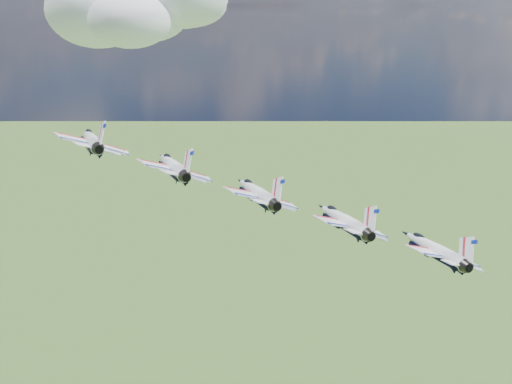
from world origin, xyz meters
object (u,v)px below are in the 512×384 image
jet_0 (91,140)px  jet_3 (343,220)px  jet_1 (172,165)px  jet_4 (433,248)px  jet_2 (256,192)px

jet_0 → jet_3: 34.14m
jet_1 → jet_0: bearing=145.9°
jet_1 → jet_4: 34.14m
jet_0 → jet_1: 11.38m
jet_2 → jet_0: bearing=145.9°
jet_0 → jet_1: (8.57, -6.90, -2.89)m
jet_2 → jet_3: (8.57, -6.90, -2.89)m
jet_3 → jet_1: bearing=145.9°
jet_0 → jet_1: size_ratio=1.00×
jet_3 → jet_4: 11.38m
jet_2 → jet_3: jet_2 is taller
jet_1 → jet_2: (8.57, -6.90, -2.89)m
jet_2 → jet_3: size_ratio=1.00×
jet_3 → jet_4: bearing=-34.1°
jet_2 → jet_4: size_ratio=1.00×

